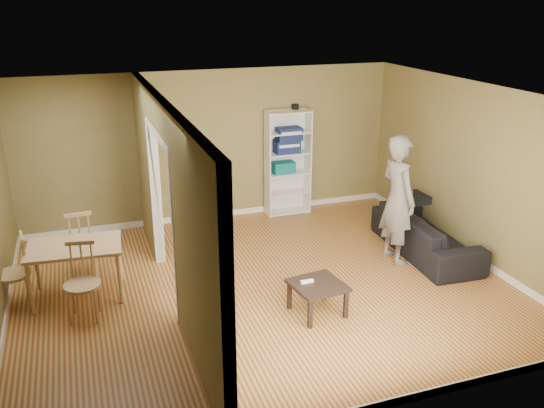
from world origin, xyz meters
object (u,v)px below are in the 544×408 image
Objects in this scene: bookshelf at (287,162)px; chair_far at (80,242)px; chair_left at (12,272)px; coffee_table at (318,288)px; chair_near at (82,283)px; dining_table at (75,251)px; sofa at (426,228)px; person at (399,189)px.

bookshelf is 3.91m from chair_far.
chair_far reaches higher than chair_left.
coffee_table is (-0.90, -3.50, -0.59)m from bookshelf.
chair_near is at bearing -143.66° from bookshelf.
coffee_table is 3.82m from chair_left.
chair_left is 0.99× the size of chair_near.
bookshelf reaches higher than chair_left.
bookshelf is 1.61× the size of dining_table.
coffee_table is 0.52× the size of dining_table.
coffee_table is at bearing 119.36° from sofa.
chair_near is (-2.73, 0.82, 0.14)m from coffee_table.
chair_near reaches higher than sofa.
chair_far is at bearing 74.27° from person.
dining_table is at bearing 152.83° from coffee_table.
bookshelf is at bearing -162.39° from chair_far.
chair_left is 0.96× the size of chair_far.
dining_table is at bearing 83.42° from chair_left.
dining_table is (-3.69, -2.07, -0.29)m from bookshelf.
dining_table is 1.17× the size of chair_far.
bookshelf is (-1.38, 2.38, 0.53)m from sofa.
chair_left reaches higher than sofa.
chair_near is (-3.64, -2.67, -0.45)m from bookshelf.
person reaches higher than chair_left.
sofa reaches higher than coffee_table.
chair_near is 0.97× the size of chair_far.
sofa is 5.09m from chair_far.
chair_far is (0.83, 0.67, 0.02)m from chair_left.
sofa is 1.82× the size of dining_table.
dining_table is 1.22× the size of chair_left.
bookshelf reaches higher than sofa.
dining_table is 0.78m from chair_left.
coffee_table is 0.64× the size of chair_left.
person reaches higher than chair_near.
person is 5.30m from chair_left.
chair_far reaches higher than coffee_table.
chair_far is at bearing 142.57° from coffee_table.
person is 4.58m from chair_far.
dining_table is at bearing 82.52° from person.
person is at bearing 31.68° from coffee_table.
coffee_table is 3.15m from dining_table.
chair_left reaches higher than coffee_table.
person is 2.25× the size of chair_far.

